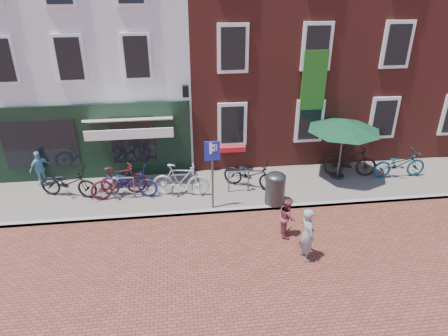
{
  "coord_description": "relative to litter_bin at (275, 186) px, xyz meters",
  "views": [
    {
      "loc": [
        -1.57,
        -11.46,
        7.57
      ],
      "look_at": [
        -0.09,
        0.65,
        1.36
      ],
      "focal_mm": 33.03,
      "sensor_mm": 36.0,
      "label": 1
    }
  ],
  "objects": [
    {
      "name": "boy",
      "position": [
        -0.03,
        -1.69,
        -0.11
      ],
      "size": [
        0.53,
        0.65,
        1.24
      ],
      "primitive_type": "imported",
      "rotation": [
        0.0,
        0.0,
        1.47
      ],
      "color": "brown",
      "rests_on": "ground"
    },
    {
      "name": "parasol",
      "position": [
        2.82,
        1.53,
        1.59
      ],
      "size": [
        2.67,
        2.67,
        2.47
      ],
      "color": "#4C4C4F",
      "rests_on": "sidewalk"
    },
    {
      "name": "bicycle_0",
      "position": [
        -7.03,
        1.31,
        -0.09
      ],
      "size": [
        2.17,
        1.22,
        1.08
      ],
      "primitive_type": "imported",
      "rotation": [
        0.0,
        0.0,
        1.31
      ],
      "color": "black",
      "rests_on": "sidewalk"
    },
    {
      "name": "bicycle_3",
      "position": [
        -3.15,
        0.92,
        -0.03
      ],
      "size": [
        2.06,
        0.87,
        1.2
      ],
      "primitive_type": "imported",
      "rotation": [
        0.0,
        0.0,
        1.41
      ],
      "color": "#B6B7B9",
      "rests_on": "sidewalk"
    },
    {
      "name": "litter_bin",
      "position": [
        0.0,
        0.0,
        0.0
      ],
      "size": [
        0.67,
        0.67,
        1.23
      ],
      "color": "#39393C",
      "rests_on": "sidewalk"
    },
    {
      "name": "bicycle_6",
      "position": [
        5.11,
        1.29,
        -0.09
      ],
      "size": [
        2.06,
        0.74,
        1.08
      ],
      "primitive_type": "imported",
      "rotation": [
        0.0,
        0.0,
        1.58
      ],
      "color": "#0B384A",
      "rests_on": "sidewalk"
    },
    {
      "name": "bicycle_1",
      "position": [
        -5.27,
        1.07,
        -0.03
      ],
      "size": [
        2.07,
        1.13,
        1.2
      ],
      "primitive_type": "imported",
      "rotation": [
        0.0,
        0.0,
        1.87
      ],
      "color": "#57181E",
      "rests_on": "sidewalk"
    },
    {
      "name": "building_stucco",
      "position": [
        -6.61,
        6.7,
        3.77
      ],
      "size": [
        8.0,
        8.0,
        9.0
      ],
      "primitive_type": "cube",
      "color": "silver",
      "rests_on": "ground"
    },
    {
      "name": "woman",
      "position": [
        0.22,
        -2.85,
        0.08
      ],
      "size": [
        0.46,
        0.63,
        1.62
      ],
      "primitive_type": "imported",
      "rotation": [
        0.0,
        0.0,
        1.69
      ],
      "color": "gray",
      "rests_on": "ground"
    },
    {
      "name": "bicycle_5",
      "position": [
        3.3,
        1.62,
        -0.03
      ],
      "size": [
        2.06,
        0.96,
        1.2
      ],
      "primitive_type": "imported",
      "rotation": [
        0.0,
        0.0,
        1.37
      ],
      "color": "black",
      "rests_on": "sidewalk"
    },
    {
      "name": "sidewalk",
      "position": [
        -0.61,
        1.2,
        -0.68
      ],
      "size": [
        24.0,
        3.0,
        0.1
      ],
      "primitive_type": "cube",
      "color": "slate",
      "rests_on": "ground"
    },
    {
      "name": "ground",
      "position": [
        -1.61,
        -0.3,
        -0.73
      ],
      "size": [
        80.0,
        80.0,
        0.0
      ],
      "primitive_type": "plane",
      "color": "brown"
    },
    {
      "name": "building_brick_mid",
      "position": [
        0.39,
        6.7,
        4.27
      ],
      "size": [
        6.0,
        8.0,
        10.0
      ],
      "primitive_type": "cube",
      "color": "maroon",
      "rests_on": "ground"
    },
    {
      "name": "bicycle_2",
      "position": [
        -4.96,
        1.11,
        -0.09
      ],
      "size": [
        2.16,
        1.15,
        1.08
      ],
      "primitive_type": "imported",
      "rotation": [
        0.0,
        0.0,
        1.35
      ],
      "color": "#151B53",
      "rests_on": "sidewalk"
    },
    {
      "name": "building_brick_right",
      "position": [
        6.39,
        6.7,
        4.27
      ],
      "size": [
        6.0,
        8.0,
        10.0
      ],
      "primitive_type": "cube",
      "color": "maroon",
      "rests_on": "ground"
    },
    {
      "name": "parking_sign",
      "position": [
        -2.12,
        -0.06,
        1.04
      ],
      "size": [
        0.5,
        0.08,
        2.43
      ],
      "color": "#4C4C4F",
      "rests_on": "sidewalk"
    },
    {
      "name": "cafe_person",
      "position": [
        -8.21,
        2.3,
        0.04
      ],
      "size": [
        0.79,
        0.78,
        1.34
      ],
      "primitive_type": "imported",
      "rotation": [
        0.0,
        0.0,
        3.92
      ],
      "color": "#60A7BB",
      "rests_on": "sidewalk"
    },
    {
      "name": "bicycle_4",
      "position": [
        -0.63,
        1.16,
        -0.09
      ],
      "size": [
        2.14,
        1.61,
        1.08
      ],
      "primitive_type": "imported",
      "rotation": [
        0.0,
        0.0,
        1.07
      ],
      "color": "black",
      "rests_on": "sidewalk"
    }
  ]
}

